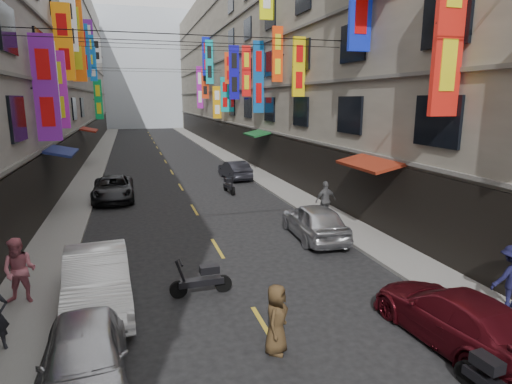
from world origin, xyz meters
TOP-DOWN VIEW (x-y plane):
  - sidewalk_left at (-6.00, 42.00)m, footprint 2.00×90.00m
  - sidewalk_right at (6.00, 42.00)m, footprint 2.00×90.00m
  - building_row_left at (-11.99, 42.00)m, footprint 10.14×90.00m
  - building_row_right at (11.99, 42.00)m, footprint 10.14×90.00m
  - haze_block at (0.00, 92.00)m, footprint 18.00×8.00m
  - shop_signage at (-0.13, 34.94)m, footprint 14.00×55.00m
  - street_awnings at (-1.26, 26.00)m, footprint 13.99×35.20m
  - overhead_cables at (0.00, 30.00)m, footprint 14.00×38.04m
  - lane_markings at (0.00, 39.00)m, footprint 0.12×80.20m
  - scooter_near_right at (3.20, 8.21)m, footprint 0.51×1.80m
  - scooter_crossing at (-1.18, 14.27)m, footprint 1.80×0.50m
  - scooter_far_right at (2.57, 27.39)m, footprint 0.53×1.80m
  - car_left_near at (-4.00, 10.87)m, footprint 1.79×4.00m
  - car_left_mid at (-4.00, 14.36)m, footprint 1.93×4.75m
  - car_left_far at (-4.00, 27.42)m, footprint 2.21×4.73m
  - car_right_near at (4.00, 10.19)m, footprint 2.12×4.53m
  - car_right_mid at (4.00, 18.10)m, footprint 1.95×4.37m
  - car_right_far at (4.00, 31.81)m, footprint 1.68×4.03m
  - pedestrian_lfar at (-5.98, 14.94)m, footprint 0.98×0.76m
  - pedestrian_rnear at (6.42, 10.98)m, footprint 1.15×0.64m
  - pedestrian_rfar at (5.43, 20.08)m, footprint 1.12×0.74m
  - pedestrian_crossing at (-0.07, 10.96)m, footprint 0.89×0.94m

SIDE VIEW (x-z plane):
  - lane_markings at x=0.00m, z-range 0.00..0.01m
  - sidewalk_left at x=-6.00m, z-range 0.00..0.12m
  - sidewalk_right at x=6.00m, z-range 0.00..0.12m
  - scooter_near_right at x=3.20m, z-range -0.13..1.01m
  - scooter_crossing at x=-1.18m, z-range -0.13..1.01m
  - scooter_far_right at x=2.57m, z-range -0.13..1.01m
  - car_right_near at x=4.00m, z-range 0.00..1.28m
  - car_right_far at x=4.00m, z-range 0.00..1.30m
  - car_left_far at x=-4.00m, z-range 0.00..1.31m
  - car_left_near at x=-4.00m, z-range 0.00..1.34m
  - car_right_mid at x=4.00m, z-range 0.00..1.46m
  - car_left_mid at x=-4.00m, z-range 0.00..1.53m
  - pedestrian_crossing at x=-0.07m, z-range 0.00..1.60m
  - pedestrian_rnear at x=6.42m, z-range 0.12..1.85m
  - pedestrian_rfar at x=5.43m, z-range 0.12..1.91m
  - pedestrian_lfar at x=-5.98m, z-range 0.12..1.93m
  - street_awnings at x=-1.26m, z-range 2.80..3.20m
  - overhead_cables at x=0.00m, z-range 8.18..9.42m
  - shop_signage at x=-0.13m, z-range 2.73..15.50m
  - building_row_left at x=-11.99m, z-range -0.01..18.99m
  - building_row_right at x=11.99m, z-range -0.01..18.99m
  - haze_block at x=0.00m, z-range 0.00..22.00m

